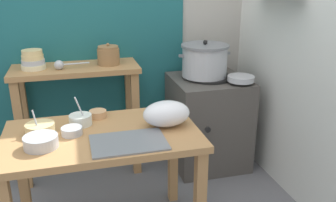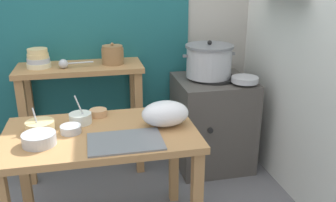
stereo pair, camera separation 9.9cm
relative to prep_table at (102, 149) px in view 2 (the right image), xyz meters
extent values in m
cube|color=#B2ADA3|center=(0.11, 1.15, 0.69)|extent=(4.40, 0.10, 2.60)
cube|color=#1E6066|center=(-0.14, 1.09, 0.74)|extent=(1.90, 0.02, 2.10)
cube|color=silver|center=(1.41, 0.25, 0.69)|extent=(0.10, 3.20, 2.60)
cube|color=#B27F4C|center=(0.00, 0.00, 0.09)|extent=(1.10, 0.66, 0.04)
cube|color=#B27F4C|center=(-0.50, 0.28, -0.27)|extent=(0.06, 0.06, 0.68)
cube|color=#B27F4C|center=(0.50, 0.28, -0.27)|extent=(0.06, 0.06, 0.68)
cube|color=#B27F4C|center=(-0.11, 0.88, 0.27)|extent=(0.96, 0.40, 0.04)
cube|color=#B27F4C|center=(-0.54, 0.73, -0.18)|extent=(0.06, 0.06, 0.86)
cube|color=#B27F4C|center=(0.32, 0.73, -0.18)|extent=(0.06, 0.06, 0.86)
cube|color=#B27F4C|center=(-0.54, 1.03, -0.18)|extent=(0.06, 0.06, 0.86)
cube|color=#B27F4C|center=(0.32, 1.03, -0.18)|extent=(0.06, 0.06, 0.86)
cube|color=#4C4742|center=(0.94, 0.75, -0.23)|extent=(0.60, 0.60, 0.76)
cylinder|color=black|center=(0.94, 0.75, 0.16)|extent=(0.36, 0.36, 0.02)
cylinder|color=black|center=(0.82, 0.44, -0.16)|extent=(0.04, 0.02, 0.04)
cylinder|color=#B7BABF|center=(0.90, 0.77, 0.29)|extent=(0.36, 0.36, 0.24)
cylinder|color=slate|center=(0.90, 0.77, 0.42)|extent=(0.38, 0.38, 0.02)
sphere|color=black|center=(0.90, 0.77, 0.45)|extent=(0.04, 0.04, 0.04)
cube|color=slate|center=(0.70, 0.77, 0.35)|extent=(0.04, 0.02, 0.02)
cube|color=slate|center=(1.10, 0.77, 0.35)|extent=(0.04, 0.02, 0.02)
cylinder|color=olive|center=(0.15, 0.88, 0.35)|extent=(0.17, 0.17, 0.12)
cylinder|color=olive|center=(0.15, 0.88, 0.43)|extent=(0.16, 0.16, 0.02)
sphere|color=olive|center=(0.15, 0.88, 0.45)|extent=(0.02, 0.02, 0.02)
cylinder|color=beige|center=(-0.41, 0.88, 0.31)|extent=(0.18, 0.18, 0.04)
cylinder|color=#B7BABF|center=(-0.41, 0.88, 0.35)|extent=(0.17, 0.17, 0.04)
cylinder|color=#E5C684|center=(-0.41, 0.88, 0.38)|extent=(0.16, 0.16, 0.03)
cylinder|color=#E5C684|center=(-0.41, 0.88, 0.42)|extent=(0.15, 0.15, 0.04)
sphere|color=#B7BABF|center=(-0.23, 0.81, 0.33)|extent=(0.07, 0.07, 0.07)
cylinder|color=#B7BABF|center=(-0.10, 0.82, 0.33)|extent=(0.19, 0.03, 0.01)
cube|color=slate|center=(0.12, -0.17, 0.12)|extent=(0.40, 0.28, 0.01)
ellipsoid|color=white|center=(0.38, 0.00, 0.19)|extent=(0.28, 0.19, 0.15)
cylinder|color=#B7BABF|center=(1.13, 0.56, 0.19)|extent=(0.21, 0.21, 0.04)
cylinder|color=#E5C684|center=(-0.34, 0.08, 0.14)|extent=(0.16, 0.16, 0.06)
cylinder|color=brown|center=(-0.34, 0.08, 0.16)|extent=(0.14, 0.14, 0.01)
cylinder|color=#B7BABF|center=(-0.35, 0.07, 0.18)|extent=(0.04, 0.05, 0.14)
cylinder|color=#B7BABF|center=(-0.32, -0.10, 0.14)|extent=(0.18, 0.18, 0.06)
cylinder|color=#BFB28C|center=(-0.32, -0.10, 0.17)|extent=(0.15, 0.15, 0.01)
cylinder|color=tan|center=(0.00, 0.24, 0.13)|extent=(0.11, 0.11, 0.04)
cylinder|color=#337238|center=(0.00, 0.24, 0.15)|extent=(0.09, 0.09, 0.01)
cylinder|color=silver|center=(-0.11, 0.15, 0.14)|extent=(0.13, 0.13, 0.06)
cylinder|color=beige|center=(-0.11, 0.15, 0.17)|extent=(0.11, 0.11, 0.01)
cylinder|color=#B7BABF|center=(-0.10, 0.13, 0.20)|extent=(0.07, 0.03, 0.18)
cylinder|color=#B7BABF|center=(-0.16, 0.02, 0.13)|extent=(0.12, 0.12, 0.04)
cylinder|color=beige|center=(-0.16, 0.02, 0.15)|extent=(0.10, 0.10, 0.01)
camera|label=1|loc=(-0.12, -1.90, 0.97)|focal=38.50mm
camera|label=2|loc=(-0.03, -1.92, 0.97)|focal=38.50mm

